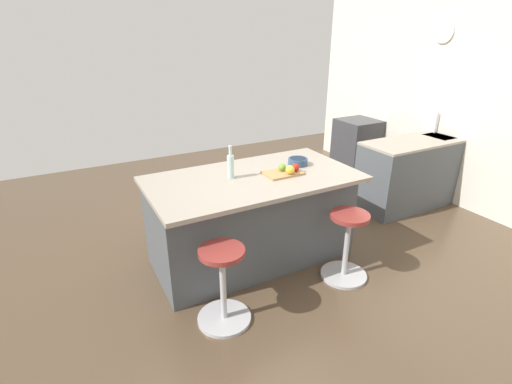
% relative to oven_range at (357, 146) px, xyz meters
% --- Properties ---
extents(ground_plane, '(7.83, 7.83, 0.00)m').
position_rel_oven_range_xyz_m(ground_plane, '(2.66, 1.63, -0.43)').
color(ground_plane, brown).
extents(interior_partition_left, '(0.15, 5.70, 2.94)m').
position_rel_oven_range_xyz_m(interior_partition_left, '(-0.35, 1.63, 1.04)').
color(interior_partition_left, silver).
rests_on(interior_partition_left, ground_plane).
extents(sink_cabinet, '(2.00, 0.60, 1.17)m').
position_rel_oven_range_xyz_m(sink_cabinet, '(-0.00, 1.35, 0.02)').
color(sink_cabinet, '#4C5156').
rests_on(sink_cabinet, ground_plane).
extents(oven_range, '(0.60, 0.61, 0.86)m').
position_rel_oven_range_xyz_m(oven_range, '(0.00, 0.00, 0.00)').
color(oven_range, '#38383D').
rests_on(oven_range, ground_plane).
extents(kitchen_island, '(1.99, 1.08, 0.92)m').
position_rel_oven_range_xyz_m(kitchen_island, '(2.75, 1.52, 0.03)').
color(kitchen_island, '#4C5156').
rests_on(kitchen_island, ground_plane).
extents(stool_by_window, '(0.44, 0.44, 0.67)m').
position_rel_oven_range_xyz_m(stool_by_window, '(2.12, 2.23, -0.11)').
color(stool_by_window, '#B7B7BC').
rests_on(stool_by_window, ground_plane).
extents(stool_middle, '(0.44, 0.44, 0.67)m').
position_rel_oven_range_xyz_m(stool_middle, '(3.38, 2.23, -0.11)').
color(stool_middle, '#B7B7BC').
rests_on(stool_middle, ground_plane).
extents(cutting_board, '(0.36, 0.24, 0.02)m').
position_rel_oven_range_xyz_m(cutting_board, '(2.47, 1.63, 0.50)').
color(cutting_board, tan).
rests_on(cutting_board, kitchen_island).
extents(apple_green, '(0.07, 0.07, 0.07)m').
position_rel_oven_range_xyz_m(apple_green, '(2.46, 1.60, 0.54)').
color(apple_green, '#609E2D').
rests_on(apple_green, cutting_board).
extents(apple_red, '(0.08, 0.08, 0.08)m').
position_rel_oven_range_xyz_m(apple_red, '(2.34, 1.66, 0.54)').
color(apple_red, red).
rests_on(apple_red, cutting_board).
extents(apple_yellow, '(0.09, 0.09, 0.09)m').
position_rel_oven_range_xyz_m(apple_yellow, '(2.44, 1.71, 0.55)').
color(apple_yellow, gold).
rests_on(apple_yellow, cutting_board).
extents(water_bottle, '(0.06, 0.06, 0.31)m').
position_rel_oven_range_xyz_m(water_bottle, '(2.95, 1.49, 0.61)').
color(water_bottle, silver).
rests_on(water_bottle, kitchen_island).
extents(fruit_bowl, '(0.20, 0.20, 0.07)m').
position_rel_oven_range_xyz_m(fruit_bowl, '(2.19, 1.48, 0.53)').
color(fruit_bowl, '#334C6B').
rests_on(fruit_bowl, kitchen_island).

